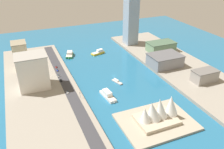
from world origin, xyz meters
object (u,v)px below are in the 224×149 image
Objects in this scene: tower_tall_glass at (131,18)px; hatchback_blue at (57,70)px; ferry_white_commuter at (108,95)px; office_block_beige at (21,56)px; opera_landmark at (158,112)px; ferry_yellow_fast at (98,52)px; van_white at (67,92)px; carpark_squat_concrete at (205,76)px; ferry_green_doubledeck at (70,54)px; suv_black at (61,80)px; warehouse_low_gray at (165,60)px; hotel_broad_white at (33,71)px; yacht_sleek_gray at (117,82)px; pickup_red at (56,67)px; sedan_silver at (58,76)px; terminal_long_green at (161,46)px; traffic_light_waterfront at (80,94)px.

tower_tall_glass is 16.05× the size of hatchback_blue.
office_block_beige is (71.68, -93.48, 17.06)m from ferry_white_commuter.
hatchback_blue is at bearing -64.38° from opera_landmark.
ferry_yellow_fast is 0.27× the size of tower_tall_glass.
hatchback_blue is at bearing 30.03° from ferry_yellow_fast.
van_white is 52.52m from hatchback_blue.
carpark_squat_concrete is at bearing 171.75° from ferry_white_commuter.
ferry_green_doubledeck reaches higher than suv_black.
hatchback_blue is (123.68, -36.47, -6.19)m from warehouse_low_gray.
van_white is at bearing 138.85° from hotel_broad_white.
yacht_sleek_gray is 0.42× the size of hotel_broad_white.
hotel_broad_white reaches higher than ferry_yellow_fast.
carpark_squat_concrete is 169.35m from pickup_red.
sedan_silver is at bearing 27.94° from tower_tall_glass.
sedan_silver is (147.76, 20.54, -5.56)m from terminal_long_green.
tower_tall_glass is at bearing -147.79° from suv_black.
ferry_white_commuter is 0.94× the size of carpark_squat_concrete.
ferry_yellow_fast is at bearing 13.30° from tower_tall_glass.
opera_landmark reaches higher than yacht_sleek_gray.
hotel_broad_white is 0.98× the size of opera_landmark.
van_white is 92.02m from opera_landmark.
suv_black is at bearing -58.11° from opera_landmark.
yacht_sleek_gray is 105.73m from terminal_long_green.
tower_tall_glass is 143.58m from sedan_silver.
ferry_yellow_fast reaches higher than yacht_sleek_gray.
terminal_long_green is 60.56m from tower_tall_glass.
warehouse_low_gray is (-59.29, 73.69, 8.23)m from ferry_yellow_fast.
warehouse_low_gray is 7.70× the size of pickup_red.
carpark_squat_concrete reaches higher than traffic_light_waterfront.
office_block_beige is 42.33m from pickup_red.
traffic_light_waterfront is at bearing 14.75° from warehouse_low_gray.
yacht_sleek_gray is 3.10× the size of hatchback_blue.
pickup_red reaches higher than yacht_sleek_gray.
office_block_beige reaches higher than hatchback_blue.
hatchback_blue is (146.16, 6.22, -5.53)m from terminal_long_green.
sedan_silver is 1.03× the size of suv_black.
ferry_white_commuter is at bearing 21.11° from warehouse_low_gray.
hotel_broad_white is 34.51m from sedan_silver.
sedan_silver is (122.31, 64.86, -38.05)m from tower_tall_glass.
terminal_long_green is 183.73m from office_block_beige.
hotel_broad_white is 51.76m from office_block_beige.
pickup_red is at bearing -66.22° from opera_landmark.
traffic_light_waterfront is at bearing 46.28° from tower_tall_glass.
warehouse_low_gray reaches higher than terminal_long_green.
opera_landmark is (5.63, 159.77, 8.93)m from ferry_yellow_fast.
hotel_broad_white reaches higher than yacht_sleek_gray.
ferry_yellow_fast is at bearing -135.92° from suv_black.
sedan_silver is at bearing 7.91° from terminal_long_green.
terminal_long_green reaches higher than carpark_squat_concrete.
opera_landmark reaches higher than van_white.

